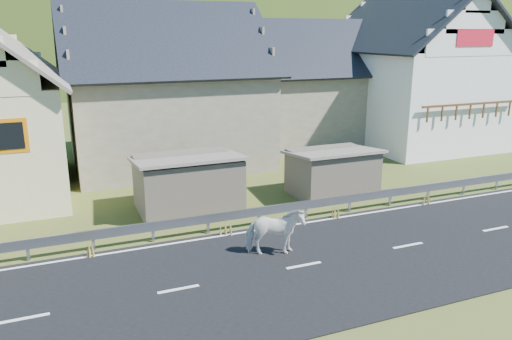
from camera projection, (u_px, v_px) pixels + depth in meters
name	position (u px, v px, depth m)	size (l,w,h in m)	color
ground	(304.00, 267.00, 15.62)	(160.00, 160.00, 0.00)	#3B4E1B
road	(304.00, 266.00, 15.62)	(60.00, 7.00, 0.04)	black
lane_markings	(304.00, 265.00, 15.61)	(60.00, 6.60, 0.01)	silver
guardrail	(259.00, 212.00, 18.76)	(28.10, 0.09, 0.75)	#93969B
shed_left	(188.00, 184.00, 20.41)	(4.30, 3.30, 2.40)	#665C4E
shed_right	(332.00, 173.00, 22.35)	(3.80, 2.90, 2.20)	#665C4E
house_stone_a	(164.00, 79.00, 27.42)	(10.80, 9.80, 8.90)	gray
house_stone_b	(308.00, 77.00, 32.94)	(9.80, 8.80, 8.10)	gray
house_white	(412.00, 65.00, 32.22)	(8.80, 10.80, 9.70)	silver
mountain	(89.00, 109.00, 183.50)	(440.00, 280.00, 260.00)	#223510
horse	(275.00, 232.00, 16.19)	(1.90, 0.86, 1.60)	silver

